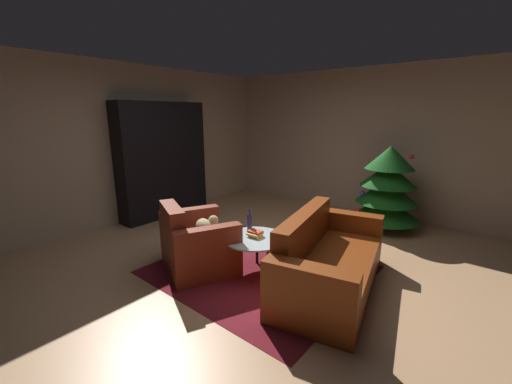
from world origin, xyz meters
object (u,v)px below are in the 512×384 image
Objects in this scene: bottle_on_table at (250,222)px; decorated_tree at (387,188)px; armchair_red at (196,244)px; bookshelf_unit at (168,161)px; couch_red at (328,262)px; coffee_table at (255,240)px; book_stack_on_table at (255,234)px.

decorated_tree reaches higher than bottle_on_table.
armchair_red is 0.69m from bottle_on_table.
bookshelf_unit reaches higher than couch_red.
couch_red is 2.30m from decorated_tree.
coffee_table is at bearing 31.90° from armchair_red.
coffee_table is (-0.83, -0.23, 0.11)m from couch_red.
coffee_table is 0.08m from book_stack_on_table.
book_stack_on_table is at bearing -106.28° from decorated_tree.
coffee_table is (2.67, -0.72, -0.61)m from bookshelf_unit.
couch_red is at bearing 13.65° from book_stack_on_table.
book_stack_on_table is at bearing -166.35° from couch_red.
armchair_red reaches higher than book_stack_on_table.
bottle_on_table is (-0.15, 0.08, 0.08)m from book_stack_on_table.
book_stack_on_table is at bearing 129.88° from coffee_table.
couch_red is at bearing 23.09° from armchair_red.
decorated_tree is (-0.13, 2.26, 0.40)m from couch_red.
book_stack_on_table is at bearing -14.75° from bookshelf_unit.
bookshelf_unit reaches higher than decorated_tree.
couch_red is 0.87m from coffee_table.
couch_red is 0.89m from book_stack_on_table.
bottle_on_table is (0.43, 0.48, 0.24)m from armchair_red.
armchair_red is 0.86× the size of decorated_tree.
bookshelf_unit is 2.83m from coffee_table.
coffee_table is (0.61, 0.38, 0.09)m from armchair_red.
couch_red is at bearing 7.27° from bottle_on_table.
decorated_tree reaches higher than armchair_red.
coffee_table is 3.89× the size of book_stack_on_table.
armchair_red is 6.10× the size of book_stack_on_table.
book_stack_on_table is 0.64× the size of bottle_on_table.
bookshelf_unit is 10.67× the size of book_stack_on_table.
bottle_on_table is (2.49, -0.62, -0.45)m from bookshelf_unit.
couch_red is at bearing -86.71° from decorated_tree.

